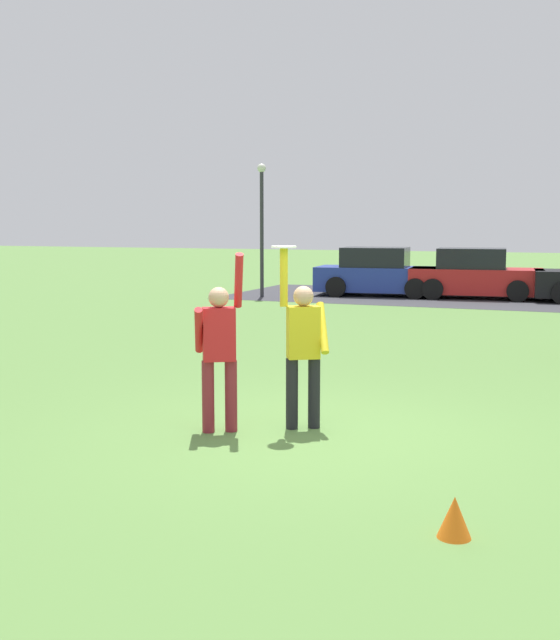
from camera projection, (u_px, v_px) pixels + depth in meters
name	position (u px, v px, depth m)	size (l,w,h in m)	color
ground_plane	(302.00, 433.00, 8.81)	(120.00, 120.00, 0.00)	#567F3D
person_catcher	(303.00, 344.00, 8.90)	(0.58, 0.53, 2.08)	black
person_defender	(219.00, 346.00, 8.75)	(0.65, 0.62, 2.04)	maroon
frisbee_disc	(284.00, 247.00, 8.73)	(0.29, 0.29, 0.02)	white
parked_car_blue	(378.00, 274.00, 25.68)	(4.26, 2.36, 1.59)	#233893
parked_car_red	(475.00, 275.00, 24.79)	(4.26, 2.36, 1.59)	red
parking_strip	(483.00, 299.00, 24.60)	(16.23, 6.40, 0.01)	#38383D
lamppost_by_lot	(262.00, 217.00, 24.95)	(0.28, 0.28, 4.26)	#2D2D33
field_cone_orange	(454.00, 517.00, 5.84)	(0.26, 0.26, 0.32)	orange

